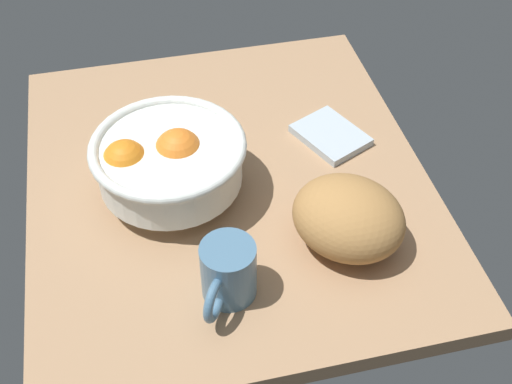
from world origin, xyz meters
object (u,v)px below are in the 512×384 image
fruit_bowl (167,160)px  mug (227,273)px  bread_loaf (348,218)px  napkin_folded (331,135)px

fruit_bowl → mug: fruit_bowl is taller
mug → bread_loaf: bearing=105.7°
fruit_bowl → bread_loaf: 27.56cm
fruit_bowl → bread_loaf: size_ratio=1.43×
fruit_bowl → mug: (20.46, 4.84, -2.37)cm
fruit_bowl → bread_loaf: bearing=55.9°
bread_loaf → napkin_folded: (-21.97, 4.70, -4.37)cm
fruit_bowl → napkin_folded: (-6.55, 27.48, -6.00)cm
napkin_folded → mug: size_ratio=1.07×
napkin_folded → bread_loaf: bearing=-12.1°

